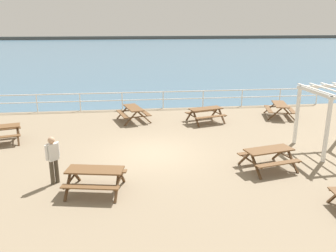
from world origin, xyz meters
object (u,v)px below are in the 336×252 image
visitor (53,157)px  picnic_table_seaward (280,107)px  picnic_table_corner (206,112)px  picnic_table_far_left (133,111)px  picnic_table_mid_centre (269,154)px  picnic_table_far_right (95,175)px

visitor → picnic_table_seaward: bearing=78.8°
picnic_table_corner → visitor: (-6.73, -6.78, 0.36)m
picnic_table_far_left → visitor: 7.99m
picnic_table_mid_centre → picnic_table_far_right: size_ratio=1.02×
picnic_table_seaward → visitor: bearing=136.7°
visitor → picnic_table_mid_centre: bearing=48.1°
picnic_table_far_right → picnic_table_mid_centre: bearing=20.6°
picnic_table_mid_centre → picnic_table_seaward: size_ratio=1.00×
picnic_table_far_right → visitor: bearing=162.7°
picnic_table_seaward → picnic_table_corner: (-4.44, -0.53, 0.00)m
picnic_table_far_left → picnic_table_seaward: size_ratio=1.01×
picnic_table_seaward → visitor: size_ratio=1.26×
picnic_table_far_right → picnic_table_seaward: same height
picnic_table_seaward → picnic_table_corner: same height
picnic_table_seaward → visitor: visitor is taller
picnic_table_seaward → visitor: 13.35m
picnic_table_far_left → visitor: bearing=144.1°
picnic_table_far_right → visitor: 1.65m
picnic_table_far_left → visitor: (-2.84, -7.46, 0.36)m
picnic_table_far_left → picnic_table_far_right: bearing=155.2°
picnic_table_far_left → picnic_table_corner: bearing=-114.9°
picnic_table_mid_centre → visitor: visitor is taller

